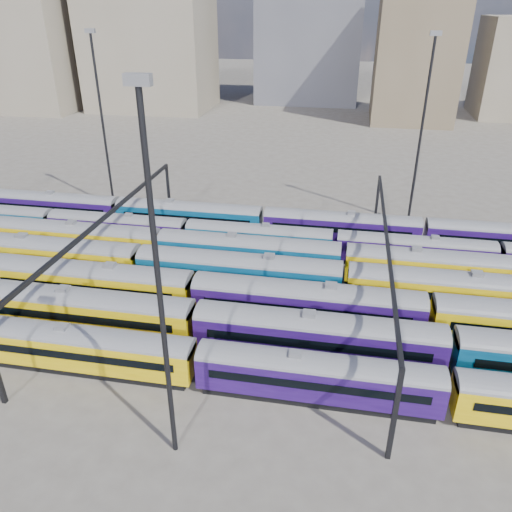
% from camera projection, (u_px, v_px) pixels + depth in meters
% --- Properties ---
extents(ground, '(500.00, 500.00, 0.00)m').
position_uv_depth(ground, '(285.00, 297.00, 54.38)').
color(ground, '#48433D').
rests_on(ground, ground).
extents(rake_0, '(139.12, 2.91, 4.89)m').
position_uv_depth(rake_0, '(318.00, 373.00, 39.33)').
color(rake_0, black).
rests_on(rake_0, ground).
extents(rake_1, '(155.79, 3.25, 5.49)m').
position_uv_depth(rake_1, '(317.00, 333.00, 43.63)').
color(rake_1, black).
rests_on(rake_1, ground).
extents(rake_2, '(113.64, 3.33, 5.62)m').
position_uv_depth(rake_2, '(307.00, 301.00, 48.21)').
color(rake_2, black).
rests_on(rake_2, ground).
extents(rake_3, '(113.11, 3.31, 5.59)m').
position_uv_depth(rake_3, '(239.00, 269.00, 53.87)').
color(rake_3, black).
rests_on(rake_3, ground).
extents(rake_4, '(131.09, 3.20, 5.39)m').
position_uv_depth(rake_4, '(159.00, 243.00, 60.07)').
color(rake_4, black).
rests_on(rake_4, ground).
extents(rake_5, '(113.44, 2.77, 4.65)m').
position_uv_depth(rake_5, '(335.00, 242.00, 61.25)').
color(rake_5, black).
rests_on(rake_5, ground).
extents(rake_6, '(124.37, 3.03, 5.11)m').
position_uv_depth(rake_6, '(263.00, 219.00, 67.11)').
color(rake_6, black).
rests_on(rake_6, ground).
extents(gantry_1, '(0.35, 40.35, 8.03)m').
position_uv_depth(gantry_1, '(105.00, 227.00, 54.55)').
color(gantry_1, black).
rests_on(gantry_1, ground).
extents(gantry_2, '(0.35, 40.35, 8.03)m').
position_uv_depth(gantry_2, '(386.00, 249.00, 49.67)').
color(gantry_2, black).
rests_on(gantry_2, ground).
extents(mast_1, '(1.40, 0.50, 25.60)m').
position_uv_depth(mast_1, '(102.00, 116.00, 72.19)').
color(mast_1, black).
rests_on(mast_1, ground).
extents(mast_2, '(1.40, 0.50, 25.60)m').
position_uv_depth(mast_2, '(158.00, 280.00, 29.57)').
color(mast_2, black).
rests_on(mast_2, ground).
extents(mast_3, '(1.40, 0.50, 25.60)m').
position_uv_depth(mast_3, '(422.00, 126.00, 66.64)').
color(mast_3, black).
rests_on(mast_3, ground).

